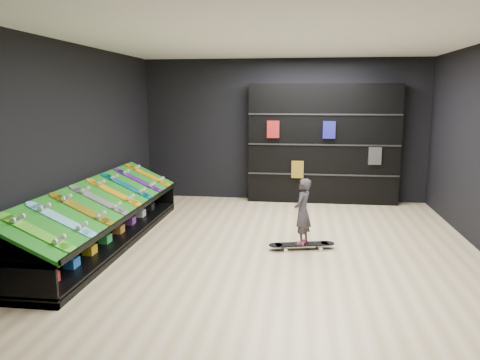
# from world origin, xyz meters

# --- Properties ---
(floor) EXTENTS (6.00, 7.00, 0.01)m
(floor) POSITION_xyz_m (0.00, 0.00, 0.00)
(floor) COLOR beige
(floor) RESTS_ON ground
(ceiling) EXTENTS (6.00, 7.00, 0.01)m
(ceiling) POSITION_xyz_m (0.00, 0.00, 3.00)
(ceiling) COLOR white
(ceiling) RESTS_ON ground
(wall_back) EXTENTS (6.00, 0.02, 3.00)m
(wall_back) POSITION_xyz_m (0.00, 3.50, 1.50)
(wall_back) COLOR black
(wall_back) RESTS_ON ground
(wall_front) EXTENTS (6.00, 0.02, 3.00)m
(wall_front) POSITION_xyz_m (0.00, -3.50, 1.50)
(wall_front) COLOR black
(wall_front) RESTS_ON ground
(wall_left) EXTENTS (0.02, 7.00, 3.00)m
(wall_left) POSITION_xyz_m (-3.00, 0.00, 1.50)
(wall_left) COLOR black
(wall_left) RESTS_ON ground
(display_rack) EXTENTS (0.90, 4.50, 0.50)m
(display_rack) POSITION_xyz_m (-2.55, 0.00, 0.25)
(display_rack) COLOR black
(display_rack) RESTS_ON ground
(turf_ramp) EXTENTS (0.92, 4.50, 0.46)m
(turf_ramp) POSITION_xyz_m (-2.50, 0.00, 0.71)
(turf_ramp) COLOR #12620F
(turf_ramp) RESTS_ON display_rack
(back_shelving) EXTENTS (3.09, 0.36, 2.47)m
(back_shelving) POSITION_xyz_m (0.83, 3.32, 1.24)
(back_shelving) COLOR black
(back_shelving) RESTS_ON ground
(floor_skateboard) EXTENTS (1.00, 0.45, 0.09)m
(floor_skateboard) POSITION_xyz_m (0.43, 0.11, 0.04)
(floor_skateboard) COLOR black
(floor_skateboard) RESTS_ON ground
(child) EXTENTS (0.22, 0.26, 0.58)m
(child) POSITION_xyz_m (0.43, 0.11, 0.38)
(child) COLOR black
(child) RESTS_ON floor_skateboard
(display_board_0) EXTENTS (0.93, 0.22, 0.50)m
(display_board_0) POSITION_xyz_m (-2.49, -1.90, 0.74)
(display_board_0) COLOR green
(display_board_0) RESTS_ON turf_ramp
(display_board_1) EXTENTS (0.93, 0.22, 0.50)m
(display_board_1) POSITION_xyz_m (-2.49, -1.36, 0.74)
(display_board_1) COLOR #0CB2E5
(display_board_1) RESTS_ON turf_ramp
(display_board_2) EXTENTS (0.93, 0.22, 0.50)m
(display_board_2) POSITION_xyz_m (-2.49, -0.81, 0.74)
(display_board_2) COLOR yellow
(display_board_2) RESTS_ON turf_ramp
(display_board_3) EXTENTS (0.93, 0.22, 0.50)m
(display_board_3) POSITION_xyz_m (-2.49, -0.27, 0.74)
(display_board_3) COLOR black
(display_board_3) RESTS_ON turf_ramp
(display_board_4) EXTENTS (0.93, 0.22, 0.50)m
(display_board_4) POSITION_xyz_m (-2.49, 0.27, 0.74)
(display_board_4) COLOR orange
(display_board_4) RESTS_ON turf_ramp
(display_board_5) EXTENTS (0.93, 0.22, 0.50)m
(display_board_5) POSITION_xyz_m (-2.49, 0.81, 0.74)
(display_board_5) COLOR #0C8C99
(display_board_5) RESTS_ON turf_ramp
(display_board_6) EXTENTS (0.93, 0.22, 0.50)m
(display_board_6) POSITION_xyz_m (-2.49, 1.36, 0.74)
(display_board_6) COLOR purple
(display_board_6) RESTS_ON turf_ramp
(display_board_7) EXTENTS (0.93, 0.22, 0.50)m
(display_board_7) POSITION_xyz_m (-2.49, 1.90, 0.74)
(display_board_7) COLOR yellow
(display_board_7) RESTS_ON turf_ramp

